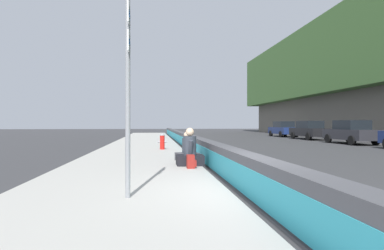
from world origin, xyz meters
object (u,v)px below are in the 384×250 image
(route_sign_post, at_px, (128,83))
(seated_person_middle, at_px, (187,152))
(parked_car_midline, at_px, (309,130))
(fire_hydrant, at_px, (162,141))
(seated_person_foreground, at_px, (190,153))
(parked_car_fourth, at_px, (351,132))
(parked_car_far, at_px, (283,129))
(backpack, at_px, (191,162))

(route_sign_post, distance_m, seated_person_middle, 6.08)
(route_sign_post, xyz_separation_m, parked_car_midline, (22.00, -14.62, -1.35))
(fire_hydrant, distance_m, seated_person_foreground, 6.36)
(parked_car_fourth, bearing_deg, seated_person_middle, 127.84)
(parked_car_fourth, relative_size, parked_car_far, 1.00)
(seated_person_foreground, bearing_deg, route_sign_post, 159.72)
(route_sign_post, distance_m, parked_car_fourth, 21.31)
(seated_person_middle, relative_size, backpack, 2.62)
(route_sign_post, height_order, parked_car_midline, route_sign_post)
(fire_hydrant, bearing_deg, parked_car_far, -38.27)
(fire_hydrant, xyz_separation_m, seated_person_foreground, (-6.32, -0.73, -0.07))
(parked_car_midline, xyz_separation_m, parked_car_far, (6.26, -0.13, 0.00))
(seated_person_foreground, bearing_deg, parked_car_midline, -36.42)
(seated_person_middle, bearing_deg, parked_car_far, -30.02)
(fire_hydrant, relative_size, parked_car_fourth, 0.19)
(parked_car_far, bearing_deg, parked_car_fourth, 178.85)
(route_sign_post, distance_m, seated_person_foreground, 4.95)
(parked_car_fourth, bearing_deg, parked_car_midline, -1.15)
(route_sign_post, bearing_deg, seated_person_middle, -16.43)
(seated_person_foreground, height_order, parked_car_midline, parked_car_midline)
(route_sign_post, relative_size, fire_hydrant, 4.09)
(route_sign_post, relative_size, parked_car_far, 0.80)
(parked_car_midline, bearing_deg, fire_hydrant, 129.48)
(backpack, xyz_separation_m, parked_car_far, (24.61, -13.18, 0.53))
(seated_person_foreground, relative_size, parked_car_midline, 0.26)
(parked_car_midline, bearing_deg, seated_person_middle, 141.67)
(seated_person_middle, distance_m, parked_car_far, 26.18)
(fire_hydrant, height_order, parked_car_fourth, parked_car_fourth)
(seated_person_middle, bearing_deg, backpack, 177.48)
(route_sign_post, distance_m, fire_hydrant, 10.85)
(backpack, distance_m, parked_car_midline, 22.53)
(parked_car_fourth, bearing_deg, seated_person_foreground, 131.02)
(backpack, bearing_deg, fire_hydrant, 5.49)
(route_sign_post, xyz_separation_m, parked_car_far, (28.26, -14.75, -1.35))
(seated_person_foreground, xyz_separation_m, backpack, (-0.72, 0.05, -0.18))
(parked_car_far, bearing_deg, parked_car_midline, 178.85)
(seated_person_foreground, bearing_deg, fire_hydrant, 6.55)
(backpack, height_order, parked_car_fourth, parked_car_fourth)
(seated_person_middle, distance_m, parked_car_midline, 20.92)
(parked_car_far, bearing_deg, backpack, 151.82)
(route_sign_post, bearing_deg, parked_car_midline, -33.61)
(route_sign_post, bearing_deg, parked_car_fourth, -42.95)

